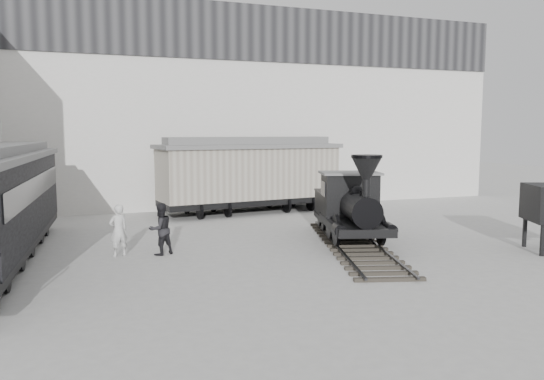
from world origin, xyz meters
name	(u,v)px	position (x,y,z in m)	size (l,w,h in m)	color
ground	(343,269)	(0.00, 0.00, 0.00)	(90.00, 90.00, 0.00)	#9E9E9B
north_wall	(221,107)	(0.00, 14.98, 5.55)	(34.00, 2.51, 11.00)	silver
locomotive	(351,211)	(2.03, 3.32, 1.23)	(4.56, 9.62, 3.33)	#2F2C26
boxcar	(250,173)	(0.69, 11.93, 2.05)	(9.85, 4.13, 3.91)	black
visitor_a	(118,230)	(-6.36, 4.00, 0.88)	(0.64, 0.42, 1.76)	silver
visitor_b	(160,229)	(-5.00, 3.76, 0.89)	(0.86, 0.67, 1.77)	black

